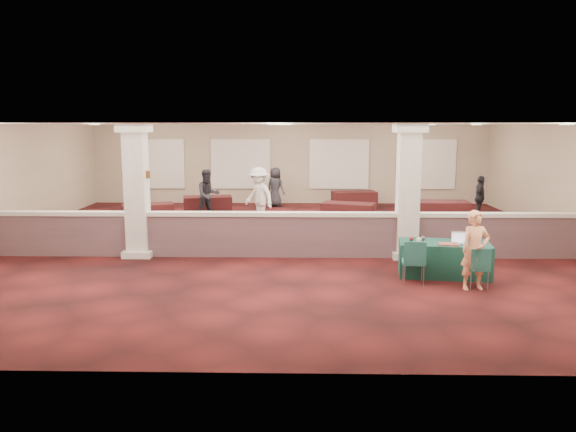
{
  "coord_description": "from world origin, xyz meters",
  "views": [
    {
      "loc": [
        0.44,
        -14.83,
        3.17
      ],
      "look_at": [
        0.15,
        -2.0,
        1.09
      ],
      "focal_mm": 35.0,
      "sensor_mm": 36.0,
      "label": 1
    }
  ],
  "objects_px": {
    "far_table_back_left": "(208,206)",
    "attendee_b": "(259,196)",
    "near_table": "(444,259)",
    "far_table_front_left": "(148,214)",
    "conf_chair_main": "(478,265)",
    "conf_chair_side": "(414,259)",
    "attendee_c": "(480,198)",
    "woman": "(475,250)",
    "far_table_front_right": "(438,213)",
    "attendee_a": "(208,195)",
    "far_table_back_center": "(348,213)",
    "far_table_front_center": "(325,230)",
    "attendee_d": "(275,187)",
    "far_table_back_right": "(354,200)"
  },
  "relations": [
    {
      "from": "far_table_back_right",
      "to": "attendee_d",
      "type": "distance_m",
      "value": 3.12
    },
    {
      "from": "conf_chair_main",
      "to": "far_table_front_center",
      "type": "xyz_separation_m",
      "value": [
        -2.78,
        4.43,
        -0.16
      ]
    },
    {
      "from": "far_table_back_left",
      "to": "far_table_back_right",
      "type": "height_order",
      "value": "far_table_back_left"
    },
    {
      "from": "far_table_front_left",
      "to": "attendee_b",
      "type": "xyz_separation_m",
      "value": [
        3.61,
        0.0,
        0.59
      ]
    },
    {
      "from": "far_table_front_center",
      "to": "far_table_front_right",
      "type": "xyz_separation_m",
      "value": [
        3.71,
        2.66,
        0.06
      ]
    },
    {
      "from": "conf_chair_main",
      "to": "attendee_c",
      "type": "height_order",
      "value": "attendee_c"
    },
    {
      "from": "conf_chair_main",
      "to": "attendee_c",
      "type": "xyz_separation_m",
      "value": [
        2.59,
        8.21,
        0.26
      ]
    },
    {
      "from": "conf_chair_side",
      "to": "attendee_c",
      "type": "height_order",
      "value": "attendee_c"
    },
    {
      "from": "far_table_front_right",
      "to": "far_table_back_left",
      "type": "xyz_separation_m",
      "value": [
        -7.68,
        1.8,
        -0.05
      ]
    },
    {
      "from": "far_table_front_center",
      "to": "attendee_d",
      "type": "bearing_deg",
      "value": 104.04
    },
    {
      "from": "woman",
      "to": "far_table_front_left",
      "type": "distance_m",
      "value": 10.98
    },
    {
      "from": "far_table_front_right",
      "to": "near_table",
      "type": "bearing_deg",
      "value": -102.37
    },
    {
      "from": "far_table_front_left",
      "to": "far_table_back_center",
      "type": "height_order",
      "value": "far_table_back_center"
    },
    {
      "from": "conf_chair_main",
      "to": "woman",
      "type": "relative_size",
      "value": 0.53
    },
    {
      "from": "far_table_back_left",
      "to": "attendee_d",
      "type": "xyz_separation_m",
      "value": [
        2.3,
        2.24,
        0.43
      ]
    },
    {
      "from": "conf_chair_main",
      "to": "conf_chair_side",
      "type": "relative_size",
      "value": 0.91
    },
    {
      "from": "attendee_d",
      "to": "far_table_back_left",
      "type": "bearing_deg",
      "value": 76.46
    },
    {
      "from": "far_table_front_right",
      "to": "attendee_c",
      "type": "bearing_deg",
      "value": 34.02
    },
    {
      "from": "conf_chair_main",
      "to": "far_table_back_center",
      "type": "bearing_deg",
      "value": 100.62
    },
    {
      "from": "conf_chair_side",
      "to": "far_table_front_left",
      "type": "height_order",
      "value": "conf_chair_side"
    },
    {
      "from": "near_table",
      "to": "attendee_d",
      "type": "distance_m",
      "value": 10.92
    },
    {
      "from": "far_table_front_center",
      "to": "far_table_back_left",
      "type": "height_order",
      "value": "far_table_back_left"
    },
    {
      "from": "conf_chair_main",
      "to": "near_table",
      "type": "bearing_deg",
      "value": 108.54
    },
    {
      "from": "far_table_back_left",
      "to": "attendee_c",
      "type": "height_order",
      "value": "attendee_c"
    },
    {
      "from": "conf_chair_side",
      "to": "attendee_c",
      "type": "relative_size",
      "value": 0.61
    },
    {
      "from": "conf_chair_side",
      "to": "attendee_c",
      "type": "xyz_separation_m",
      "value": [
        3.78,
        7.93,
        0.21
      ]
    },
    {
      "from": "near_table",
      "to": "far_table_front_left",
      "type": "xyz_separation_m",
      "value": [
        -8.0,
        6.14,
        -0.03
      ]
    },
    {
      "from": "far_table_back_left",
      "to": "attendee_b",
      "type": "height_order",
      "value": "attendee_b"
    },
    {
      "from": "conf_chair_side",
      "to": "woman",
      "type": "relative_size",
      "value": 0.58
    },
    {
      "from": "conf_chair_side",
      "to": "attendee_a",
      "type": "bearing_deg",
      "value": 131.84
    },
    {
      "from": "near_table",
      "to": "attendee_a",
      "type": "height_order",
      "value": "attendee_a"
    },
    {
      "from": "attendee_a",
      "to": "far_table_back_center",
      "type": "bearing_deg",
      "value": -34.56
    },
    {
      "from": "conf_chair_main",
      "to": "far_table_front_center",
      "type": "height_order",
      "value": "conf_chair_main"
    },
    {
      "from": "conf_chair_main",
      "to": "attendee_a",
      "type": "distance_m",
      "value": 10.26
    },
    {
      "from": "conf_chair_main",
      "to": "attendee_d",
      "type": "relative_size",
      "value": 0.53
    },
    {
      "from": "far_table_back_right",
      "to": "attendee_d",
      "type": "height_order",
      "value": "attendee_d"
    },
    {
      "from": "near_table",
      "to": "attendee_b",
      "type": "relative_size",
      "value": 1.02
    },
    {
      "from": "attendee_a",
      "to": "far_table_back_right",
      "type": "bearing_deg",
      "value": 0.22
    },
    {
      "from": "far_table_back_center",
      "to": "far_table_back_right",
      "type": "xyz_separation_m",
      "value": [
        0.5,
        3.3,
        -0.01
      ]
    },
    {
      "from": "conf_chair_side",
      "to": "woman",
      "type": "distance_m",
      "value": 1.17
    },
    {
      "from": "far_table_back_center",
      "to": "attendee_b",
      "type": "distance_m",
      "value": 2.95
    },
    {
      "from": "conf_chair_main",
      "to": "far_table_front_right",
      "type": "xyz_separation_m",
      "value": [
        0.92,
        7.09,
        -0.1
      ]
    },
    {
      "from": "far_table_front_center",
      "to": "attendee_d",
      "type": "distance_m",
      "value": 6.92
    },
    {
      "from": "far_table_front_right",
      "to": "attendee_c",
      "type": "distance_m",
      "value": 2.04
    },
    {
      "from": "conf_chair_side",
      "to": "conf_chair_main",
      "type": "bearing_deg",
      "value": -6.72
    },
    {
      "from": "attendee_d",
      "to": "far_table_front_center",
      "type": "bearing_deg",
      "value": 136.26
    },
    {
      "from": "woman",
      "to": "attendee_d",
      "type": "height_order",
      "value": "woman"
    },
    {
      "from": "far_table_back_right",
      "to": "woman",
      "type": "bearing_deg",
      "value": -82.91
    },
    {
      "from": "far_table_front_left",
      "to": "far_table_back_left",
      "type": "height_order",
      "value": "far_table_back_left"
    },
    {
      "from": "attendee_d",
      "to": "conf_chair_side",
      "type": "bearing_deg",
      "value": 138.98
    }
  ]
}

